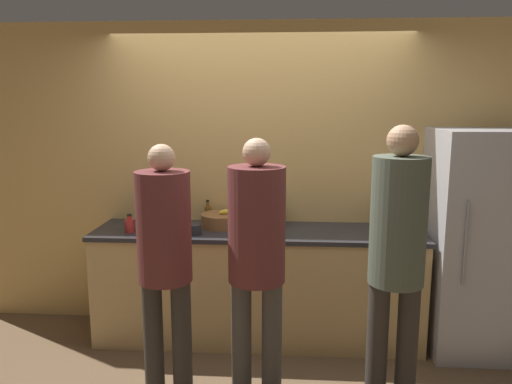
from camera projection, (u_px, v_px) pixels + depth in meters
ground_plane at (255, 358)px, 3.84m from camera, size 14.00×14.00×0.00m
wall_back at (260, 178)px, 4.29m from camera, size 5.20×0.06×2.60m
counter at (258, 284)px, 4.12m from camera, size 2.64×0.68×0.92m
refrigerator at (476, 242)px, 3.88m from camera, size 0.71×0.74×1.74m
person_left at (165, 251)px, 3.18m from camera, size 0.35×0.35×1.69m
person_center at (257, 249)px, 3.12m from camera, size 0.36×0.36×1.73m
person_right at (397, 251)px, 2.96m from camera, size 0.33×0.33×1.82m
fruit_bowl at (222, 220)px, 4.12m from camera, size 0.34×0.34×0.15m
utensil_crock at (390, 220)px, 4.04m from camera, size 0.13×0.13×0.25m
bottle_red at (130, 225)px, 3.95m from camera, size 0.08×0.08×0.15m
bottle_amber at (208, 213)px, 4.29m from camera, size 0.05×0.05×0.19m
bottle_green at (142, 220)px, 3.96m from camera, size 0.06×0.06×0.25m
cup_blue at (155, 225)px, 3.97m from camera, size 0.10×0.10×0.10m
cup_black at (195, 230)px, 3.88m from camera, size 0.10×0.10×0.08m
potted_plant at (274, 209)px, 4.18m from camera, size 0.17×0.17×0.25m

